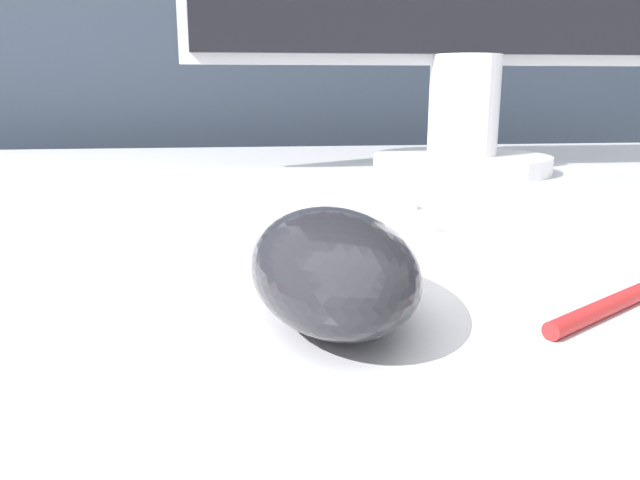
% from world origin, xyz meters
% --- Properties ---
extents(partition_panel, '(5.00, 0.03, 1.14)m').
position_xyz_m(partition_panel, '(0.00, 0.73, 0.57)').
color(partition_panel, '#333D4C').
rests_on(partition_panel, ground_plane).
extents(computer_mouse_near, '(0.07, 0.13, 0.05)m').
position_xyz_m(computer_mouse_near, '(-0.00, -0.22, 0.77)').
color(computer_mouse_near, '#232328').
rests_on(computer_mouse_near, desk).
extents(keyboard, '(0.42, 0.17, 0.02)m').
position_xyz_m(keyboard, '(-0.12, -0.02, 0.76)').
color(keyboard, white).
rests_on(keyboard, desk).
extents(pen, '(0.13, 0.09, 0.01)m').
position_xyz_m(pen, '(0.15, -0.21, 0.75)').
color(pen, red).
rests_on(pen, desk).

